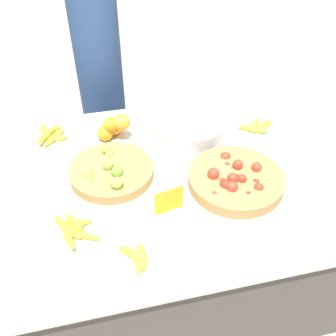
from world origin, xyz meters
TOP-DOWN VIEW (x-y plane):
  - ground_plane at (0.00, 0.00)m, footprint 12.00×12.00m
  - market_table at (0.00, 0.00)m, footprint 1.45×1.20m
  - lime_bowl at (-0.24, 0.06)m, footprint 0.38×0.38m
  - tomato_basket at (0.27, -0.12)m, footprint 0.42×0.42m
  - orange_pile at (-0.20, 0.35)m, footprint 0.17×0.13m
  - metal_bowl at (0.18, 0.31)m, footprint 0.40×0.40m
  - price_sign at (-0.04, -0.20)m, footprint 0.12×0.03m
  - banana_bunch_back_center at (-0.51, 0.41)m, footprint 0.16×0.19m
  - banana_bunch_middle_right at (-0.21, -0.41)m, footprint 0.12×0.14m
  - banana_bunch_front_center at (-0.43, -0.23)m, footprint 0.19×0.21m
  - banana_bunch_front_right at (0.53, 0.25)m, footprint 0.21×0.15m
  - vendor_person at (-0.20, 0.99)m, footprint 0.28×0.28m

SIDE VIEW (x-z plane):
  - ground_plane at x=0.00m, z-range 0.00..0.00m
  - market_table at x=0.00m, z-range 0.00..0.64m
  - banana_bunch_middle_right at x=-0.21m, z-range 0.64..0.68m
  - banana_bunch_front_right at x=0.53m, z-range 0.64..0.67m
  - banana_bunch_front_center at x=-0.43m, z-range 0.64..0.69m
  - banana_bunch_back_center at x=-0.51m, z-range 0.64..0.70m
  - lime_bowl at x=-0.24m, z-range 0.62..0.72m
  - tomato_basket at x=0.27m, z-range 0.63..0.72m
  - metal_bowl at x=0.18m, z-range 0.64..0.73m
  - price_sign at x=-0.04m, z-range 0.64..0.76m
  - orange_pile at x=-0.20m, z-range 0.63..0.77m
  - vendor_person at x=-0.20m, z-range -0.05..1.48m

